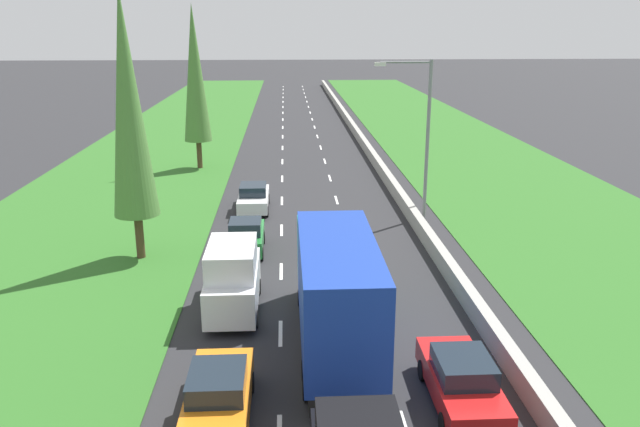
{
  "coord_description": "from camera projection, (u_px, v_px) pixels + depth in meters",
  "views": [
    {
      "loc": [
        -1.45,
        0.37,
        10.77
      ],
      "look_at": [
        0.52,
        35.98,
        0.03
      ],
      "focal_mm": 35.17,
      "sensor_mm": 36.0,
      "label": 1
    }
  ],
  "objects": [
    {
      "name": "grass_verge_right",
      "position": [
        448.0,
        140.0,
        60.95
      ],
      "size": [
        14.0,
        140.0,
        0.04
      ],
      "primitive_type": "cube",
      "color": "#2D6623",
      "rests_on": "ground"
    },
    {
      "name": "white_sedan_left_lane",
      "position": [
        254.0,
        197.0,
        37.75
      ],
      "size": [
        1.82,
        4.5,
        1.64
      ],
      "color": "white",
      "rests_on": "ground"
    },
    {
      "name": "orange_sedan_left_lane",
      "position": [
        218.0,
        396.0,
        17.54
      ],
      "size": [
        1.82,
        4.5,
        1.64
      ],
      "color": "orange",
      "rests_on": "ground"
    },
    {
      "name": "green_hatchback_left_lane",
      "position": [
        246.0,
        236.0,
        30.73
      ],
      "size": [
        1.74,
        3.9,
        1.72
      ],
      "color": "#237A33",
      "rests_on": "ground"
    },
    {
      "name": "grass_verge_left",
      "position": [
        168.0,
        143.0,
        59.52
      ],
      "size": [
        14.0,
        140.0,
        0.04
      ],
      "primitive_type": "cube",
      "color": "#2D6623",
      "rests_on": "ground"
    },
    {
      "name": "median_barrier",
      "position": [
        360.0,
        137.0,
        60.37
      ],
      "size": [
        0.44,
        120.0,
        0.85
      ],
      "primitive_type": "cube",
      "color": "#9E9B93",
      "rests_on": "ground"
    },
    {
      "name": "lane_markings",
      "position": [
        301.0,
        142.0,
        60.19
      ],
      "size": [
        3.64,
        116.0,
        0.01
      ],
      "color": "white",
      "rests_on": "ground"
    },
    {
      "name": "poplar_tree_second",
      "position": [
        128.0,
        106.0,
        28.11
      ],
      "size": [
        2.11,
        2.11,
        12.52
      ],
      "color": "#4C3823",
      "rests_on": "ground"
    },
    {
      "name": "poplar_tree_third",
      "position": [
        195.0,
        74.0,
        47.06
      ],
      "size": [
        2.11,
        2.11,
        12.4
      ],
      "color": "#4C3823",
      "rests_on": "ground"
    },
    {
      "name": "blue_box_truck_centre_lane",
      "position": [
        336.0,
        290.0,
        21.18
      ],
      "size": [
        2.46,
        9.4,
        4.18
      ],
      "color": "black",
      "rests_on": "ground"
    },
    {
      "name": "white_van_left_lane",
      "position": [
        233.0,
        278.0,
        24.21
      ],
      "size": [
        1.96,
        4.9,
        2.82
      ],
      "color": "white",
      "rests_on": "ground"
    },
    {
      "name": "street_light_mast",
      "position": [
        422.0,
        128.0,
        35.0
      ],
      "size": [
        3.2,
        0.28,
        9.0
      ],
      "color": "gray",
      "rests_on": "ground"
    },
    {
      "name": "ground_plane",
      "position": [
        301.0,
        142.0,
        60.2
      ],
      "size": [
        300.0,
        300.0,
        0.0
      ],
      "primitive_type": "plane",
      "color": "#28282B",
      "rests_on": "ground"
    },
    {
      "name": "red_sedan_right_lane",
      "position": [
        461.0,
        380.0,
        18.3
      ],
      "size": [
        1.82,
        4.5,
        1.64
      ],
      "color": "red",
      "rests_on": "ground"
    }
  ]
}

